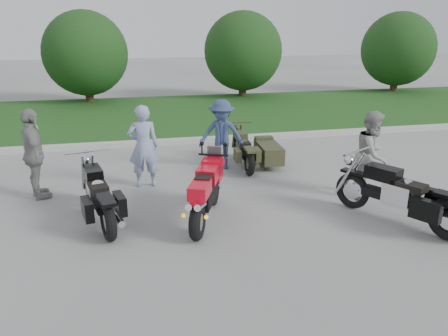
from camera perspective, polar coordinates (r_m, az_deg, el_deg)
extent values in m
plane|color=#A1A19C|center=(7.61, -1.30, -8.56)|extent=(80.00, 80.00, 0.00)
cube|color=#B4B1A9|center=(13.16, -6.30, 3.47)|extent=(60.00, 0.30, 0.15)
cube|color=#285C1F|center=(17.19, -7.82, 6.94)|extent=(60.00, 8.00, 0.14)
cylinder|color=#3F2B1C|center=(20.43, -17.22, 9.62)|extent=(0.36, 0.36, 1.20)
sphere|color=#153714|center=(20.27, -17.65, 14.08)|extent=(3.60, 3.60, 3.60)
cylinder|color=#3F2B1C|center=(21.03, 2.44, 10.65)|extent=(0.36, 0.36, 1.20)
sphere|color=#153714|center=(20.87, 2.50, 15.00)|extent=(3.60, 3.60, 3.60)
cylinder|color=#3F2B1C|center=(24.30, 21.34, 10.48)|extent=(0.36, 0.36, 1.20)
sphere|color=#153714|center=(24.17, 21.79, 14.23)|extent=(3.60, 3.60, 3.60)
torus|color=black|center=(7.29, -3.51, -7.06)|extent=(0.42, 0.67, 0.64)
torus|color=black|center=(8.64, -1.30, -2.91)|extent=(0.34, 0.62, 0.62)
cube|color=black|center=(7.81, -2.41, -3.25)|extent=(0.61, 0.97, 0.36)
cube|color=red|center=(7.93, -2.09, -0.76)|extent=(0.54, 0.66, 0.27)
cube|color=red|center=(7.30, -3.18, -2.85)|extent=(0.50, 0.64, 0.23)
cube|color=black|center=(7.58, -2.65, -1.37)|extent=(0.38, 0.44, 0.10)
cube|color=red|center=(8.30, -1.56, -0.17)|extent=(0.48, 0.51, 0.41)
cylinder|color=silver|center=(7.12, -4.23, -4.89)|extent=(0.28, 0.49, 0.23)
cylinder|color=silver|center=(7.09, -3.09, -4.97)|extent=(0.28, 0.49, 0.23)
torus|color=black|center=(7.48, -14.89, -6.69)|extent=(0.34, 0.73, 0.71)
torus|color=black|center=(9.07, -17.08, -2.53)|extent=(0.28, 0.68, 0.67)
cube|color=black|center=(8.23, -16.15, -3.81)|extent=(0.52, 1.27, 0.15)
cube|color=silver|center=(8.20, -16.20, -3.27)|extent=(0.41, 0.53, 0.37)
cube|color=black|center=(8.40, -16.76, -0.69)|extent=(0.42, 0.63, 0.23)
cube|color=black|center=(7.99, -16.12, -2.40)|extent=(0.41, 0.58, 0.13)
cube|color=black|center=(7.34, -15.13, -4.03)|extent=(0.36, 0.61, 0.06)
cylinder|color=silver|center=(7.99, -14.25, -5.49)|extent=(0.37, 1.14, 0.10)
torus|color=black|center=(8.84, 16.41, -2.87)|extent=(0.47, 0.68, 0.71)
cube|color=black|center=(8.41, 21.78, -3.76)|extent=(0.88, 1.27, 0.16)
cube|color=silver|center=(8.38, 21.85, -3.20)|extent=(0.54, 0.60, 0.39)
cube|color=black|center=(8.41, 20.09, -0.64)|extent=(0.58, 0.68, 0.24)
cube|color=black|center=(8.24, 23.04, -2.20)|extent=(0.55, 0.64, 0.13)
cylinder|color=silver|center=(8.50, 24.60, -5.04)|extent=(0.71, 1.11, 0.11)
torus|color=black|center=(10.29, 3.34, 0.64)|extent=(0.19, 0.63, 0.62)
torus|color=black|center=(11.71, 1.74, 2.79)|extent=(0.14, 0.59, 0.59)
cube|color=black|center=(10.98, 2.50, 2.20)|extent=(0.26, 1.11, 0.13)
cube|color=#3A3C23|center=(10.96, 2.50, 2.56)|extent=(0.30, 0.43, 0.32)
cube|color=#3A3C23|center=(11.15, 2.23, 4.21)|extent=(0.28, 0.52, 0.20)
cube|color=black|center=(10.78, 2.66, 3.21)|extent=(0.28, 0.47, 0.11)
cube|color=#3A3C23|center=(10.20, 3.38, 2.40)|extent=(0.23, 0.51, 0.05)
cylinder|color=#3A3C23|center=(10.75, 3.69, 1.11)|extent=(0.14, 1.01, 0.09)
cube|color=#3A3C23|center=(11.04, 5.85, 2.12)|extent=(0.56, 1.21, 0.41)
torus|color=black|center=(11.13, 6.97, 1.62)|extent=(0.14, 0.52, 0.51)
imported|color=#8E9EC2|center=(9.62, -10.47, 2.80)|extent=(0.68, 0.46, 1.82)
imported|color=#989892|center=(9.42, 18.73, 1.69)|extent=(1.10, 1.09, 1.79)
imported|color=navy|center=(10.68, -0.32, 4.38)|extent=(1.25, 0.94, 1.72)
imported|color=gray|center=(9.58, -23.56, 1.63)|extent=(0.80, 1.18, 1.87)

